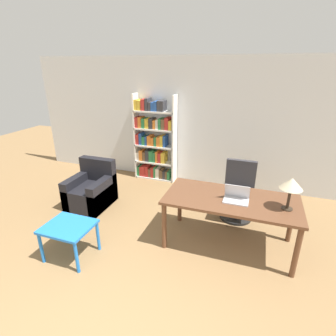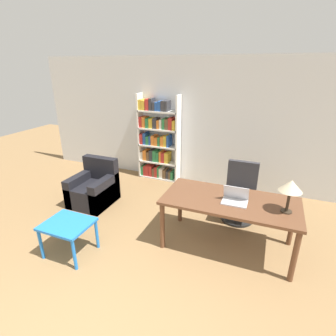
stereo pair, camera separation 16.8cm
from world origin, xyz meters
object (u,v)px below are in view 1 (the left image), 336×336
at_px(armchair, 91,191).
at_px(office_chair, 238,193).
at_px(table_lamp, 292,184).
at_px(bookshelf, 153,141).
at_px(side_table_blue, 69,230).
at_px(desk, 231,204).
at_px(laptop, 236,197).

bearing_deg(armchair, office_chair, 10.63).
distance_m(table_lamp, bookshelf, 3.36).
xyz_separation_m(office_chair, side_table_blue, (-2.07, -1.86, -0.02)).
bearing_deg(table_lamp, office_chair, 126.02).
height_order(table_lamp, armchair, table_lamp).
bearing_deg(armchair, bookshelf, 67.81).
distance_m(side_table_blue, armchair, 1.49).
xyz_separation_m(table_lamp, office_chair, (-0.67, 0.92, -0.68)).
bearing_deg(bookshelf, side_table_blue, -90.91).
distance_m(table_lamp, side_table_blue, 2.98).
height_order(desk, bookshelf, bookshelf).
height_order(laptop, armchair, laptop).
xyz_separation_m(desk, office_chair, (0.04, 0.87, -0.24)).
height_order(office_chair, bookshelf, bookshelf).
xyz_separation_m(table_lamp, bookshelf, (-2.69, 2.00, -0.23)).
xyz_separation_m(desk, bookshelf, (-1.98, 1.94, 0.21)).
bearing_deg(armchair, side_table_blue, -66.35).
bearing_deg(desk, table_lamp, -4.47).
bearing_deg(desk, side_table_blue, -154.00).
bearing_deg(table_lamp, side_table_blue, -161.21).
bearing_deg(table_lamp, bookshelf, 143.45).
relative_size(desk, table_lamp, 4.22).
relative_size(desk, bookshelf, 0.95).
bearing_deg(side_table_blue, armchair, 113.65).
bearing_deg(side_table_blue, table_lamp, 18.79).
relative_size(desk, side_table_blue, 2.90).
bearing_deg(laptop, bookshelf, 135.90).
relative_size(office_chair, bookshelf, 0.51).
distance_m(laptop, office_chair, 0.99).
distance_m(office_chair, armchair, 2.71).
xyz_separation_m(laptop, side_table_blue, (-2.09, -0.95, -0.40)).
bearing_deg(desk, laptop, -32.23).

